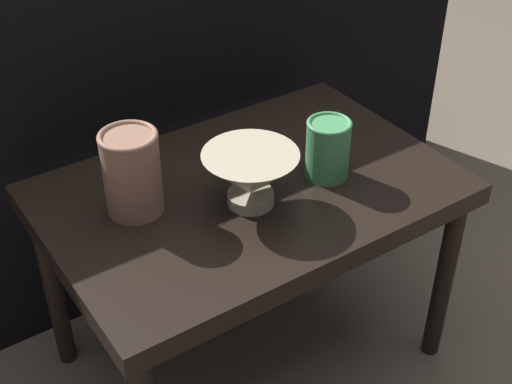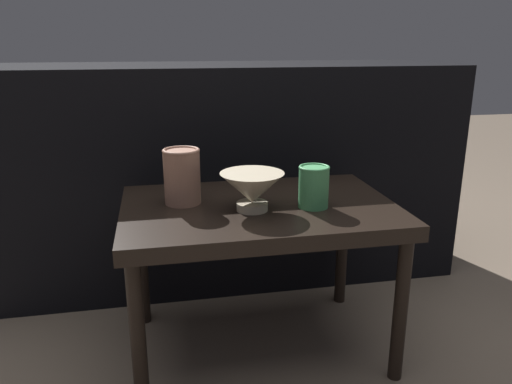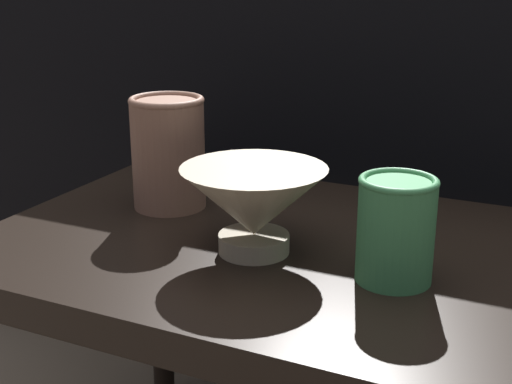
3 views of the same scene
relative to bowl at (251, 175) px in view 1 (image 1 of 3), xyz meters
The scene contains 6 objects.
ground_plane 0.49m from the bowl, 59.40° to the left, with size 8.00×8.00×0.00m, color #6B5B4C.
table 0.12m from the bowl, 59.40° to the left, with size 0.71×0.48×0.43m.
couch_backdrop 0.61m from the bowl, 87.45° to the left, with size 1.60×0.50×0.77m.
bowl is the anchor object (origin of this frame).
vase_textured_left 0.19m from the bowl, 150.83° to the left, with size 0.10×0.10×0.15m.
vase_colorful_right 0.16m from the bowl, ahead, with size 0.08×0.08×0.11m.
Camera 1 is at (-0.56, -0.86, 1.15)m, focal length 50.00 mm.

